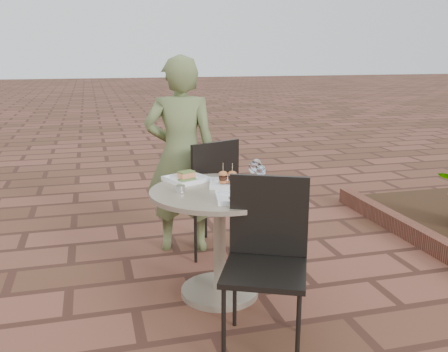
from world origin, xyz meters
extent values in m
plane|color=brown|center=(0.00, 0.00, 0.00)|extent=(60.00, 60.00, 0.00)
cylinder|color=gray|center=(-0.26, 0.07, 0.02)|extent=(0.52, 0.52, 0.04)
cylinder|color=gray|center=(-0.26, 0.07, 0.35)|extent=(0.08, 0.08, 0.70)
cylinder|color=tan|center=(-0.26, 0.07, 0.71)|extent=(0.90, 0.90, 0.03)
cube|color=black|center=(-0.21, 0.87, 0.45)|extent=(0.58, 0.58, 0.03)
cube|color=black|center=(-0.13, 0.69, 0.70)|extent=(0.42, 0.20, 0.46)
cylinder|color=black|center=(-0.11, 1.12, 0.22)|extent=(0.02, 0.02, 0.44)
cylinder|color=black|center=(-0.46, 0.97, 0.22)|extent=(0.02, 0.02, 0.44)
cylinder|color=black|center=(0.04, 0.77, 0.22)|extent=(0.02, 0.02, 0.44)
cylinder|color=black|center=(-0.31, 0.62, 0.22)|extent=(0.02, 0.02, 0.44)
cube|color=black|center=(-0.19, -0.60, 0.45)|extent=(0.58, 0.58, 0.03)
cube|color=black|center=(-0.10, -0.42, 0.70)|extent=(0.41, 0.21, 0.46)
cylinder|color=black|center=(-0.44, -0.69, 0.22)|extent=(0.02, 0.02, 0.44)
cylinder|color=black|center=(-0.09, -0.85, 0.22)|extent=(0.02, 0.02, 0.44)
cylinder|color=black|center=(-0.28, -0.34, 0.22)|extent=(0.02, 0.02, 0.44)
cylinder|color=black|center=(0.07, -0.50, 0.22)|extent=(0.02, 0.02, 0.44)
imported|color=#5A6638|center=(-0.36, 0.94, 0.79)|extent=(0.64, 0.49, 1.57)
cube|color=white|center=(-0.42, 0.35, 0.74)|extent=(0.33, 0.33, 0.01)
cube|color=#EF8854|center=(-0.42, 0.35, 0.77)|extent=(0.13, 0.11, 0.04)
cube|color=#50632C|center=(-0.42, 0.35, 0.79)|extent=(0.12, 0.10, 0.01)
cube|color=white|center=(-0.18, 0.16, 0.74)|extent=(0.29, 0.29, 0.01)
cube|color=white|center=(-0.22, -0.17, 0.74)|extent=(0.28, 0.28, 0.01)
ellipsoid|color=#E05C98|center=(-0.26, -0.23, 0.75)|extent=(0.04, 0.03, 0.02)
cylinder|color=white|center=(0.02, 0.07, 0.73)|extent=(0.05, 0.05, 0.00)
cylinder|color=white|center=(0.02, 0.07, 0.77)|extent=(0.01, 0.01, 0.07)
ellipsoid|color=white|center=(0.02, 0.07, 0.84)|extent=(0.06, 0.06, 0.08)
cylinder|color=white|center=(0.02, 0.07, 0.83)|extent=(0.05, 0.05, 0.04)
cylinder|color=white|center=(0.00, 0.17, 0.73)|extent=(0.05, 0.05, 0.00)
cylinder|color=white|center=(0.00, 0.17, 0.77)|extent=(0.01, 0.01, 0.07)
ellipsoid|color=white|center=(0.00, 0.17, 0.84)|extent=(0.06, 0.06, 0.08)
cylinder|color=white|center=(0.02, 0.16, 0.73)|extent=(0.06, 0.06, 0.00)
cylinder|color=white|center=(0.02, 0.16, 0.77)|extent=(0.01, 0.01, 0.08)
ellipsoid|color=white|center=(0.02, 0.16, 0.85)|extent=(0.07, 0.07, 0.09)
cylinder|color=silver|center=(-0.51, 0.08, 0.75)|extent=(0.07, 0.07, 0.04)
cube|color=brown|center=(1.60, 0.30, 0.07)|extent=(0.12, 3.00, 0.15)
camera|label=1|loc=(-1.04, -2.92, 1.59)|focal=40.00mm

